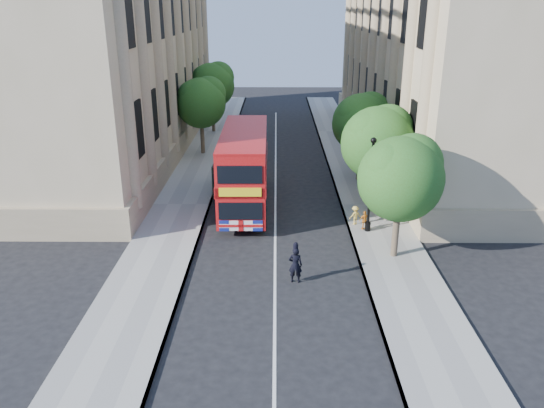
{
  "coord_description": "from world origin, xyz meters",
  "views": [
    {
      "loc": [
        0.04,
        -20.38,
        11.6
      ],
      "look_at": [
        -0.16,
        4.27,
        2.3
      ],
      "focal_mm": 35.0,
      "sensor_mm": 36.0,
      "label": 1
    }
  ],
  "objects_px": {
    "lamp_post": "(370,189)",
    "double_decker_bus": "(245,167)",
    "woman_pedestrian": "(388,204)",
    "box_van": "(231,172)",
    "police_constable": "(295,265)"
  },
  "relations": [
    {
      "from": "police_constable",
      "to": "woman_pedestrian",
      "type": "bearing_deg",
      "value": -122.41
    },
    {
      "from": "police_constable",
      "to": "woman_pedestrian",
      "type": "xyz_separation_m",
      "value": [
        5.47,
        7.1,
        0.22
      ]
    },
    {
      "from": "double_decker_bus",
      "to": "police_constable",
      "type": "relative_size",
      "value": 5.93
    },
    {
      "from": "double_decker_bus",
      "to": "box_van",
      "type": "relative_size",
      "value": 2.12
    },
    {
      "from": "lamp_post",
      "to": "double_decker_bus",
      "type": "distance_m",
      "value": 7.93
    },
    {
      "from": "lamp_post",
      "to": "police_constable",
      "type": "relative_size",
      "value": 3.09
    },
    {
      "from": "lamp_post",
      "to": "woman_pedestrian",
      "type": "xyz_separation_m",
      "value": [
        1.37,
        1.62,
        -1.46
      ]
    },
    {
      "from": "lamp_post",
      "to": "woman_pedestrian",
      "type": "relative_size",
      "value": 2.77
    },
    {
      "from": "lamp_post",
      "to": "police_constable",
      "type": "height_order",
      "value": "lamp_post"
    },
    {
      "from": "woman_pedestrian",
      "to": "lamp_post",
      "type": "bearing_deg",
      "value": 15.06
    },
    {
      "from": "box_van",
      "to": "woman_pedestrian",
      "type": "relative_size",
      "value": 2.5
    },
    {
      "from": "box_van",
      "to": "woman_pedestrian",
      "type": "distance_m",
      "value": 10.67
    },
    {
      "from": "lamp_post",
      "to": "police_constable",
      "type": "bearing_deg",
      "value": -126.83
    },
    {
      "from": "box_van",
      "to": "woman_pedestrian",
      "type": "xyz_separation_m",
      "value": [
        9.27,
        -5.27,
        -0.23
      ]
    },
    {
      "from": "double_decker_bus",
      "to": "woman_pedestrian",
      "type": "distance_m",
      "value": 8.68
    }
  ]
}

